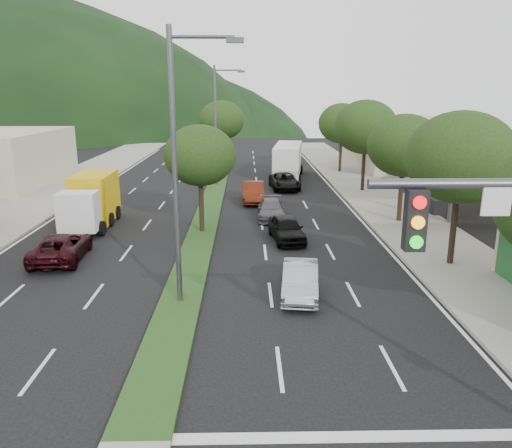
{
  "coord_description": "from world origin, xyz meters",
  "views": [
    {
      "loc": [
        2.54,
        -9.75,
        7.78
      ],
      "look_at": [
        3.0,
        12.79,
        1.85
      ],
      "focal_mm": 35.0,
      "sensor_mm": 36.0,
      "label": 1
    }
  ],
  "objects_px": {
    "tree_r_e": "(342,123)",
    "car_queue_c": "(253,192)",
    "tree_r_c": "(404,146)",
    "motorhome": "(288,160)",
    "suv_maroon": "(61,247)",
    "car_queue_b": "(271,209)",
    "tree_r_d": "(366,127)",
    "tree_med_near": "(200,156)",
    "streetlight_near": "(180,157)",
    "tree_med_far": "(222,120)",
    "car_queue_d": "(285,181)",
    "tree_r_b": "(461,158)",
    "streetlight_mid": "(218,120)",
    "sedan_silver": "(300,280)",
    "car_queue_a": "(287,229)",
    "box_truck": "(92,202)"
  },
  "relations": [
    {
      "from": "tree_r_e",
      "to": "car_queue_c",
      "type": "distance_m",
      "value": 16.9
    },
    {
      "from": "tree_r_c",
      "to": "motorhome",
      "type": "relative_size",
      "value": 0.77
    },
    {
      "from": "tree_r_c",
      "to": "car_queue_c",
      "type": "bearing_deg",
      "value": 144.92
    },
    {
      "from": "suv_maroon",
      "to": "car_queue_b",
      "type": "relative_size",
      "value": 1.14
    },
    {
      "from": "suv_maroon",
      "to": "motorhome",
      "type": "relative_size",
      "value": 0.55
    },
    {
      "from": "tree_r_d",
      "to": "car_queue_c",
      "type": "distance_m",
      "value": 10.66
    },
    {
      "from": "tree_med_near",
      "to": "streetlight_near",
      "type": "bearing_deg",
      "value": -88.82
    },
    {
      "from": "tree_r_d",
      "to": "car_queue_c",
      "type": "xyz_separation_m",
      "value": [
        -8.94,
        -3.72,
        -4.45
      ]
    },
    {
      "from": "tree_med_near",
      "to": "tree_r_e",
      "type": "bearing_deg",
      "value": 61.39
    },
    {
      "from": "tree_med_far",
      "to": "motorhome",
      "type": "height_order",
      "value": "tree_med_far"
    },
    {
      "from": "tree_med_far",
      "to": "car_queue_d",
      "type": "relative_size",
      "value": 1.45
    },
    {
      "from": "tree_med_near",
      "to": "car_queue_d",
      "type": "xyz_separation_m",
      "value": [
        5.77,
        13.28,
        -3.76
      ]
    },
    {
      "from": "streetlight_near",
      "to": "tree_r_b",
      "type": "bearing_deg",
      "value": 18.73
    },
    {
      "from": "streetlight_near",
      "to": "streetlight_mid",
      "type": "bearing_deg",
      "value": 90.0
    },
    {
      "from": "tree_r_e",
      "to": "tree_med_near",
      "type": "height_order",
      "value": "tree_r_e"
    },
    {
      "from": "tree_med_far",
      "to": "tree_r_b",
      "type": "bearing_deg",
      "value": -69.44
    },
    {
      "from": "streetlight_mid",
      "to": "sedan_silver",
      "type": "height_order",
      "value": "streetlight_mid"
    },
    {
      "from": "tree_r_b",
      "to": "car_queue_b",
      "type": "bearing_deg",
      "value": 130.26
    },
    {
      "from": "tree_r_e",
      "to": "tree_med_near",
      "type": "distance_m",
      "value": 25.06
    },
    {
      "from": "tree_r_b",
      "to": "car_queue_a",
      "type": "relative_size",
      "value": 1.76
    },
    {
      "from": "car_queue_a",
      "to": "car_queue_b",
      "type": "xyz_separation_m",
      "value": [
        -0.59,
        5.0,
        -0.08
      ]
    },
    {
      "from": "car_queue_a",
      "to": "tree_r_e",
      "type": "bearing_deg",
      "value": 65.48
    },
    {
      "from": "streetlight_mid",
      "to": "car_queue_d",
      "type": "distance_m",
      "value": 7.62
    },
    {
      "from": "tree_med_near",
      "to": "car_queue_a",
      "type": "xyz_separation_m",
      "value": [
        4.74,
        -1.72,
        -3.75
      ]
    },
    {
      "from": "tree_r_e",
      "to": "car_queue_d",
      "type": "distance_m",
      "value": 11.52
    },
    {
      "from": "sedan_silver",
      "to": "car_queue_c",
      "type": "distance_m",
      "value": 17.66
    },
    {
      "from": "tree_r_b",
      "to": "tree_r_c",
      "type": "xyz_separation_m",
      "value": [
        0.0,
        8.0,
        -0.29
      ]
    },
    {
      "from": "tree_med_far",
      "to": "sedan_silver",
      "type": "bearing_deg",
      "value": -82.46
    },
    {
      "from": "tree_r_e",
      "to": "car_queue_c",
      "type": "height_order",
      "value": "tree_r_e"
    },
    {
      "from": "streetlight_near",
      "to": "car_queue_c",
      "type": "xyz_separation_m",
      "value": [
        2.85,
        18.28,
        -4.85
      ]
    },
    {
      "from": "tree_r_c",
      "to": "tree_r_e",
      "type": "height_order",
      "value": "tree_r_e"
    },
    {
      "from": "car_queue_c",
      "to": "tree_r_c",
      "type": "bearing_deg",
      "value": -35.97
    },
    {
      "from": "car_queue_d",
      "to": "motorhome",
      "type": "height_order",
      "value": "motorhome"
    },
    {
      "from": "car_queue_c",
      "to": "tree_r_b",
      "type": "bearing_deg",
      "value": -58.84
    },
    {
      "from": "tree_r_d",
      "to": "car_queue_a",
      "type": "distance_m",
      "value": 16.17
    },
    {
      "from": "suv_maroon",
      "to": "tree_r_e",
      "type": "bearing_deg",
      "value": -128.66
    },
    {
      "from": "car_queue_b",
      "to": "car_queue_a",
      "type": "bearing_deg",
      "value": -81.97
    },
    {
      "from": "tree_med_far",
      "to": "tree_r_c",
      "type": "bearing_deg",
      "value": -63.43
    },
    {
      "from": "suv_maroon",
      "to": "car_queue_b",
      "type": "bearing_deg",
      "value": -146.8
    },
    {
      "from": "tree_r_b",
      "to": "car_queue_b",
      "type": "distance_m",
      "value": 12.95
    },
    {
      "from": "tree_med_near",
      "to": "tree_r_b",
      "type": "bearing_deg",
      "value": -26.57
    },
    {
      "from": "car_queue_a",
      "to": "sedan_silver",
      "type": "bearing_deg",
      "value": -97.98
    },
    {
      "from": "motorhome",
      "to": "tree_med_far",
      "type": "bearing_deg",
      "value": 140.35
    },
    {
      "from": "tree_r_c",
      "to": "car_queue_d",
      "type": "bearing_deg",
      "value": 118.93
    },
    {
      "from": "tree_r_d",
      "to": "tree_med_near",
      "type": "bearing_deg",
      "value": -135.0
    },
    {
      "from": "box_truck",
      "to": "suv_maroon",
      "type": "bearing_deg",
      "value": 91.79
    },
    {
      "from": "suv_maroon",
      "to": "car_queue_d",
      "type": "distance_m",
      "value": 21.7
    },
    {
      "from": "tree_med_far",
      "to": "streetlight_mid",
      "type": "xyz_separation_m",
      "value": [
        0.21,
        -11.0,
        0.58
      ]
    },
    {
      "from": "box_truck",
      "to": "motorhome",
      "type": "xyz_separation_m",
      "value": [
        13.2,
        17.22,
        0.24
      ]
    },
    {
      "from": "tree_r_c",
      "to": "streetlight_mid",
      "type": "distance_m",
      "value": 17.57
    }
  ]
}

